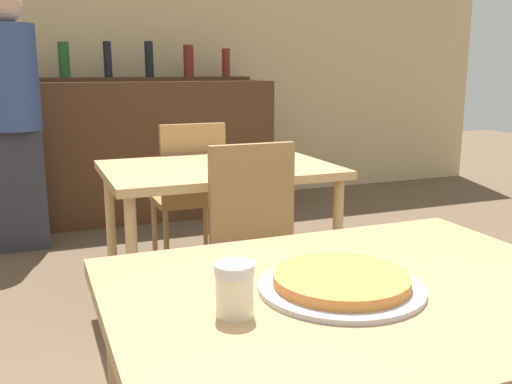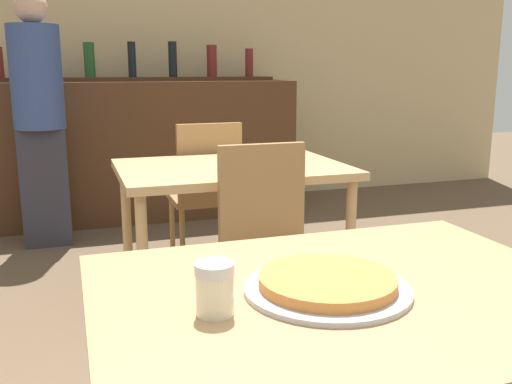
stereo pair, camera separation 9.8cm
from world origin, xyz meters
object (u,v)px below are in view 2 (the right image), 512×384
(chair_far_side_back, at_px, (206,187))
(cheese_shaker, at_px, (215,289))
(pizza_tray, at_px, (327,284))
(person_standing, at_px, (39,112))
(chair_far_side_front, at_px, (270,241))

(chair_far_side_back, bearing_deg, cheese_shaker, 77.05)
(pizza_tray, bearing_deg, person_standing, 102.04)
(chair_far_side_back, height_order, person_standing, person_standing)
(chair_far_side_front, height_order, pizza_tray, chair_far_side_front)
(person_standing, bearing_deg, chair_far_side_front, -65.21)
(chair_far_side_back, distance_m, pizza_tray, 2.27)
(cheese_shaker, relative_size, person_standing, 0.06)
(chair_far_side_front, height_order, cheese_shaker, chair_far_side_front)
(person_standing, bearing_deg, cheese_shaker, -82.50)
(cheese_shaker, bearing_deg, chair_far_side_front, 65.50)
(pizza_tray, distance_m, person_standing, 3.23)
(pizza_tray, xyz_separation_m, person_standing, (-0.67, 3.16, 0.15))
(chair_far_side_front, bearing_deg, chair_far_side_back, 90.00)
(chair_far_side_back, height_order, cheese_shaker, chair_far_side_back)
(chair_far_side_front, distance_m, cheese_shaker, 1.30)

